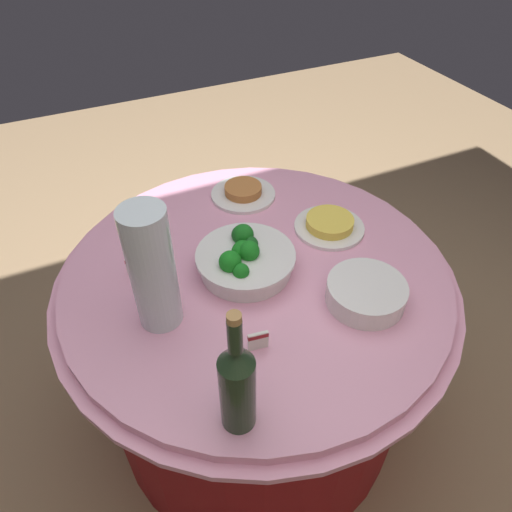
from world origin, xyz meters
TOP-DOWN VIEW (x-y plane):
  - ground_plane at (0.00, 0.00)m, footprint 6.00×6.00m
  - buffet_table at (0.00, 0.00)m, footprint 1.16×1.16m
  - broccoli_bowl at (0.03, -0.01)m, footprint 0.28×0.28m
  - plate_stack at (-0.21, 0.23)m, footprint 0.21×0.21m
  - wine_bottle at (0.23, 0.40)m, footprint 0.07×0.07m
  - decorative_fruit_vase at (0.30, 0.06)m, footprint 0.11×0.11m
  - serving_tongs at (0.23, -0.29)m, footprint 0.12×0.16m
  - food_plate_peanuts at (-0.11, -0.35)m, footprint 0.22×0.22m
  - food_plate_fried_egg at (-0.29, -0.07)m, footprint 0.22×0.22m
  - label_placard_front at (0.31, -0.13)m, footprint 0.05×0.03m
  - label_placard_mid at (0.11, 0.25)m, footprint 0.05×0.02m

SIDE VIEW (x-z plane):
  - ground_plane at x=0.00m, z-range 0.00..0.00m
  - buffet_table at x=0.00m, z-range 0.01..0.75m
  - serving_tongs at x=0.23m, z-range 0.74..0.75m
  - food_plate_peanuts at x=-0.11m, z-range 0.73..0.77m
  - food_plate_fried_egg at x=-0.29m, z-range 0.74..0.78m
  - plate_stack at x=-0.21m, z-range 0.74..0.80m
  - label_placard_front at x=0.31m, z-range 0.74..0.80m
  - label_placard_mid at x=0.11m, z-range 0.74..0.80m
  - broccoli_bowl at x=0.03m, z-range 0.73..0.84m
  - wine_bottle at x=0.23m, z-range 0.70..1.04m
  - decorative_fruit_vase at x=0.30m, z-range 0.73..1.07m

